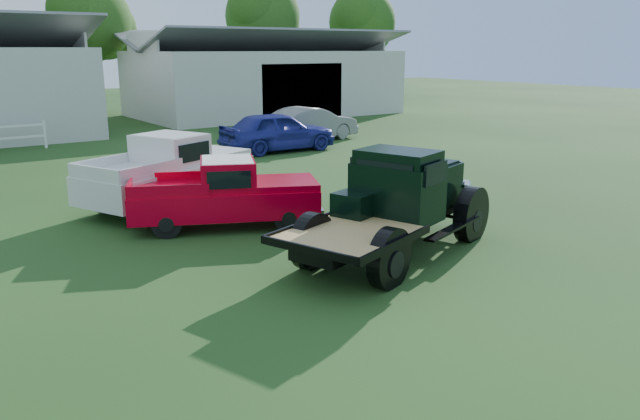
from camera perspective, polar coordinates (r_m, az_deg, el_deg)
ground at (r=11.64m, az=2.61°, el=-6.37°), size 120.00×120.00×0.00m
shed_right at (r=41.18m, az=-5.08°, el=12.34°), size 16.80×9.20×5.20m
tree_c at (r=43.19m, az=-20.08°, el=14.16°), size 5.40×5.40×9.00m
tree_d at (r=49.22m, az=-5.22°, el=15.48°), size 6.00×6.00×10.00m
tree_e at (r=52.11m, az=3.85°, el=15.18°), size 5.70×5.70×9.50m
vintage_flatbed at (r=12.82m, az=6.80°, el=0.60°), size 5.89×3.79×2.17m
red_pickup at (r=14.99m, az=-8.71°, el=1.57°), size 4.86×3.50×1.66m
white_pickup at (r=17.36m, az=-13.67°, el=3.49°), size 5.53×3.87×1.89m
misc_car_blue at (r=26.08m, az=-3.89°, el=7.19°), size 4.93×2.16×1.65m
misc_car_grey at (r=29.15m, az=-0.87°, el=7.89°), size 4.82×2.12×1.54m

